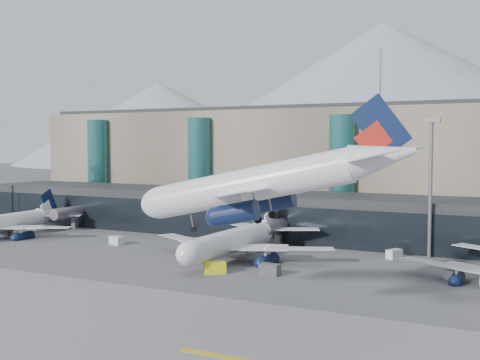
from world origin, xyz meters
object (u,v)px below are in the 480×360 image
veh_b (245,241)px  veh_a (117,240)px  lightmast_mid (431,180)px  jet_parked_mid (241,232)px  veh_f (6,230)px  veh_h (215,268)px  jet_parked_left (12,217)px  veh_d (394,254)px  veh_g (452,275)px  veh_c (270,270)px  hero_jet (277,172)px

veh_b → veh_a: bearing=139.5°
lightmast_mid → jet_parked_mid: lightmast_mid is taller
veh_f → veh_h: bearing=-134.1°
lightmast_mid → veh_h: bearing=-133.7°
jet_parked_left → veh_b: (53.27, 13.29, -3.47)m
jet_parked_mid → lightmast_mid: bearing=-62.7°
veh_d → veh_g: size_ratio=1.11×
lightmast_mid → veh_c: lightmast_mid is taller
hero_jet → veh_a: bearing=141.0°
hero_jet → veh_c: (-11.44, 23.54, -16.92)m
veh_f → lightmast_mid: bearing=-111.7°
veh_d → hero_jet: bearing=-158.8°
lightmast_mid → veh_h: (-28.71, -30.00, -13.47)m
jet_parked_left → veh_a: bearing=-91.4°
veh_c → veh_d: size_ratio=1.11×
veh_b → veh_d: (31.57, -1.79, 0.10)m
lightmast_mid → jet_parked_left: (-90.38, -15.59, -10.20)m
veh_f → veh_c: bearing=-130.4°
hero_jet → veh_f: 91.73m
veh_g → veh_f: bearing=-125.9°
veh_c → jet_parked_left: bearing=175.3°
veh_c → veh_d: bearing=62.0°
veh_a → veh_c: bearing=-3.6°
jet_parked_left → veh_c: 71.16m
veh_b → veh_c: veh_c is taller
lightmast_mid → veh_g: lightmast_mid is taller
veh_c → hero_jet: bearing=-59.5°
jet_parked_left → lightmast_mid: bearing=-82.6°
veh_a → hero_jet: bearing=-21.5°
hero_jet → veh_b: 58.53m
hero_jet → veh_c: size_ratio=10.76×
veh_b → lightmast_mid: bearing=-65.4°
jet_parked_mid → veh_d: (25.84, 11.34, -3.85)m
lightmast_mid → veh_g: size_ratio=9.56×
jet_parked_left → veh_b: 55.01m
hero_jet → jet_parked_left: hero_jet is taller
jet_parked_left → veh_h: size_ratio=10.06×
hero_jet → veh_b: hero_jet is taller
veh_c → veh_f: size_ratio=0.88×
jet_parked_mid → veh_a: jet_parked_mid is taller
jet_parked_left → veh_d: bearing=-84.7°
jet_parked_mid → veh_c: size_ratio=11.65×
veh_b → veh_h: 28.94m
hero_jet → jet_parked_mid: bearing=118.1°
jet_parked_left → veh_f: size_ratio=9.19×
jet_parked_mid → veh_g: bearing=-91.5°
veh_c → veh_h: veh_h is taller
veh_f → jet_parked_mid: bearing=-121.1°
jet_parked_mid → veh_b: (-5.73, 13.13, -3.95)m
veh_a → veh_d: 56.23m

